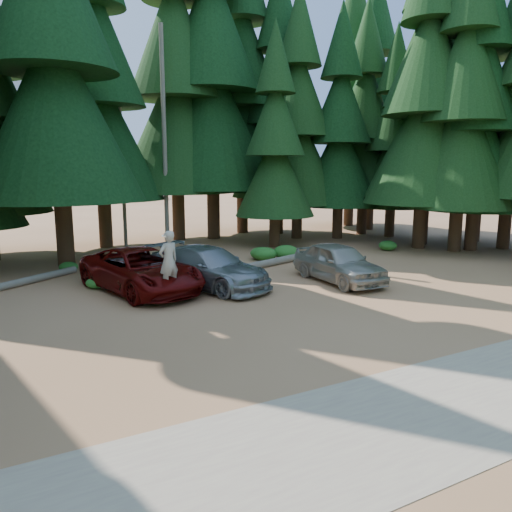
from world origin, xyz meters
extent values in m
plane|color=#A56E46|center=(0.00, 0.00, 0.00)|extent=(160.00, 160.00, 0.00)
cube|color=tan|center=(0.00, -6.50, 0.01)|extent=(26.00, 3.50, 0.01)
cylinder|color=slate|center=(0.80, 14.50, 6.00)|extent=(0.24, 0.24, 12.00)
cylinder|color=slate|center=(-1.20, 16.00, 5.00)|extent=(0.20, 0.20, 10.00)
cone|color=gray|center=(0.00, 85.00, 14.00)|extent=(44.00, 44.00, 28.00)
imported|color=#5C0907|center=(-3.37, 5.08, 0.78)|extent=(3.84, 6.10, 1.57)
imported|color=#979A9E|center=(-0.97, 4.47, 0.77)|extent=(3.98, 5.70, 1.53)
imported|color=#B5AEA1|center=(3.94, 2.87, 0.77)|extent=(1.95, 4.58, 1.54)
imported|color=beige|center=(-3.03, 2.91, 1.47)|extent=(0.83, 0.67, 1.99)
cylinder|color=white|center=(-3.03, 2.96, 2.29)|extent=(0.36, 0.36, 0.04)
cylinder|color=slate|center=(-6.70, 8.46, 0.15)|extent=(3.53, 2.64, 0.29)
cylinder|color=slate|center=(-1.26, 7.89, 0.14)|extent=(3.43, 0.66, 0.28)
cylinder|color=slate|center=(4.02, 7.18, 0.17)|extent=(5.09, 2.00, 0.34)
ellipsoid|color=#2C7122|center=(-4.73, 6.32, 0.22)|extent=(0.79, 0.79, 0.43)
ellipsoid|color=#2C7122|center=(-5.21, 9.98, 0.22)|extent=(0.80, 0.80, 0.44)
ellipsoid|color=#2C7122|center=(-2.96, 6.43, 0.28)|extent=(1.01, 1.01, 0.56)
ellipsoid|color=#2C7122|center=(3.63, 8.26, 0.32)|extent=(1.16, 1.16, 0.64)
ellipsoid|color=#2C7122|center=(4.75, 8.09, 0.35)|extent=(1.26, 1.26, 0.69)
ellipsoid|color=#2C7122|center=(3.63, 8.62, 0.30)|extent=(1.09, 1.09, 0.60)
ellipsoid|color=#2C7122|center=(11.01, 7.64, 0.27)|extent=(0.98, 0.98, 0.54)
camera|label=1|loc=(-8.17, -12.57, 4.49)|focal=35.00mm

